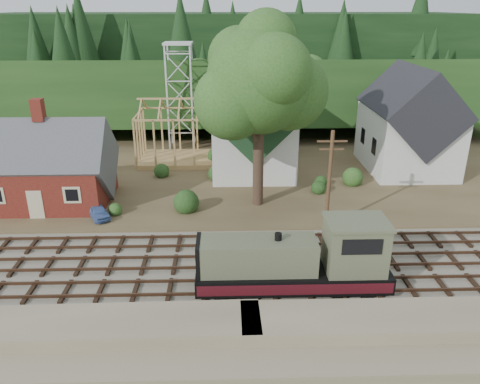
{
  "coord_description": "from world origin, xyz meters",
  "views": [
    {
      "loc": [
        -0.65,
        -27.28,
        16.42
      ],
      "look_at": [
        0.35,
        6.0,
        3.0
      ],
      "focal_mm": 35.0,
      "sensor_mm": 36.0,
      "label": 1
    }
  ],
  "objects_px": {
    "car_blue": "(98,211)",
    "car_red": "(405,163)",
    "car_green": "(2,189)",
    "locomotive": "(301,262)",
    "patio_set": "(23,192)"
  },
  "relations": [
    {
      "from": "locomotive",
      "to": "car_blue",
      "type": "relative_size",
      "value": 3.6
    },
    {
      "from": "car_red",
      "to": "locomotive",
      "type": "bearing_deg",
      "value": 166.15
    },
    {
      "from": "locomotive",
      "to": "patio_set",
      "type": "relative_size",
      "value": 5.15
    },
    {
      "from": "car_blue",
      "to": "patio_set",
      "type": "relative_size",
      "value": 1.43
    },
    {
      "from": "car_blue",
      "to": "car_red",
      "type": "distance_m",
      "value": 31.25
    },
    {
      "from": "locomotive",
      "to": "patio_set",
      "type": "distance_m",
      "value": 24.02
    },
    {
      "from": "car_green",
      "to": "patio_set",
      "type": "height_order",
      "value": "patio_set"
    },
    {
      "from": "car_green",
      "to": "patio_set",
      "type": "bearing_deg",
      "value": -113.17
    },
    {
      "from": "car_red",
      "to": "car_blue",
      "type": "bearing_deg",
      "value": 130.53
    },
    {
      "from": "car_blue",
      "to": "car_red",
      "type": "height_order",
      "value": "car_red"
    },
    {
      "from": "locomotive",
      "to": "car_green",
      "type": "xyz_separation_m",
      "value": [
        -24.69,
        15.55,
        -1.1
      ]
    },
    {
      "from": "car_blue",
      "to": "locomotive",
      "type": "bearing_deg",
      "value": -67.17
    },
    {
      "from": "car_green",
      "to": "locomotive",
      "type": "bearing_deg",
      "value": -97.79
    },
    {
      "from": "car_blue",
      "to": "car_green",
      "type": "xyz_separation_m",
      "value": [
        -9.83,
        5.02,
        0.11
      ]
    },
    {
      "from": "car_green",
      "to": "car_red",
      "type": "xyz_separation_m",
      "value": [
        38.99,
        6.22,
        -0.02
      ]
    }
  ]
}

